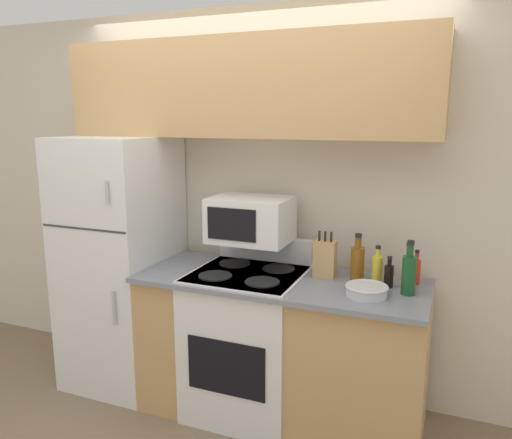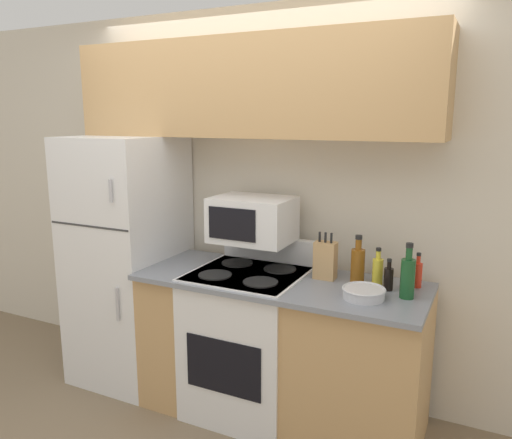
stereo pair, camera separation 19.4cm
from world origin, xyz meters
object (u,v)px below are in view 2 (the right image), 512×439
object	(u,v)px
knife_block	(325,260)
bottle_olive_oil	(408,273)
bottle_soy_sauce	(388,278)
bottle_whiskey	(358,264)
microwave	(253,219)
bottle_cooking_spray	(378,271)
bowl	(364,293)
refrigerator	(128,259)
bottle_wine_green	(408,277)
bottle_hot_sauce	(418,274)
stove	(249,339)

from	to	relation	value
knife_block	bottle_olive_oil	world-z (taller)	knife_block
bottle_soy_sauce	bottle_whiskey	size ratio (longest dim) A/B	0.64
microwave	bottle_cooking_spray	xyz separation A→B (m)	(0.79, 0.01, -0.23)
microwave	knife_block	distance (m)	0.52
knife_block	bowl	size ratio (longest dim) A/B	1.23
microwave	bottle_olive_oil	bearing A→B (deg)	-0.46
bottle_whiskey	refrigerator	bearing A→B (deg)	-176.51
bottle_wine_green	refrigerator	bearing A→B (deg)	178.80
refrigerator	bottle_cooking_spray	size ratio (longest dim) A/B	7.82
knife_block	bottle_hot_sauce	xyz separation A→B (m)	(0.52, 0.08, -0.04)
stove	bottle_olive_oil	world-z (taller)	bottle_olive_oil
refrigerator	bottle_cooking_spray	xyz separation A→B (m)	(1.73, 0.10, 0.13)
bottle_soy_sauce	bottle_hot_sauce	world-z (taller)	bottle_hot_sauce
stove	bottle_wine_green	bearing A→B (deg)	0.09
bowl	bottle_wine_green	world-z (taller)	bottle_wine_green
stove	knife_block	bearing A→B (deg)	15.11
stove	microwave	world-z (taller)	microwave
bottle_cooking_spray	bottle_wine_green	distance (m)	0.23
bottle_whiskey	bottle_hot_sauce	xyz separation A→B (m)	(0.33, 0.06, -0.03)
microwave	bottle_wine_green	distance (m)	1.01
bottle_cooking_spray	bottle_whiskey	xyz separation A→B (m)	(-0.12, 0.00, 0.02)
bottle_soy_sauce	bottle_olive_oil	distance (m)	0.11
knife_block	bottle_hot_sauce	size ratio (longest dim) A/B	1.42
bowl	bottle_whiskey	xyz separation A→B (m)	(-0.10, 0.25, 0.08)
bottle_soy_sauce	bottle_wine_green	xyz separation A→B (m)	(0.11, -0.08, 0.05)
refrigerator	bottle_hot_sauce	bearing A→B (deg)	4.76
bottle_soy_sauce	bottle_hot_sauce	size ratio (longest dim) A/B	0.90
bottle_soy_sauce	bowl	bearing A→B (deg)	-115.35
bottle_hot_sauce	bottle_olive_oil	bearing A→B (deg)	-115.87
stove	bowl	xyz separation A→B (m)	(0.74, -0.11, 0.46)
bottle_cooking_spray	bottle_whiskey	size ratio (longest dim) A/B	0.79
microwave	bottle_whiskey	world-z (taller)	microwave
refrigerator	bottle_whiskey	xyz separation A→B (m)	(1.61, 0.10, 0.15)
refrigerator	bowl	world-z (taller)	refrigerator
refrigerator	bottle_olive_oil	bearing A→B (deg)	2.39
bottle_cooking_spray	microwave	bearing A→B (deg)	-179.31
stove	bottle_cooking_spray	xyz separation A→B (m)	(0.75, 0.14, 0.52)
bottle_cooking_spray	bottle_hot_sauce	distance (m)	0.22
bottle_olive_oil	stove	bearing A→B (deg)	-172.55
refrigerator	knife_block	distance (m)	1.44
stove	bottle_soy_sauce	distance (m)	0.97
stove	bottle_wine_green	size ratio (longest dim) A/B	3.58
refrigerator	bottle_wine_green	world-z (taller)	refrigerator
bottle_wine_green	bottle_olive_oil	world-z (taller)	bottle_wine_green
bottle_olive_oil	bottle_soy_sauce	bearing A→B (deg)	-156.72
stove	bottle_olive_oil	bearing A→B (deg)	7.45
refrigerator	bottle_olive_oil	size ratio (longest dim) A/B	6.62
bottle_hot_sauce	bowl	bearing A→B (deg)	-125.86
stove	bottle_olive_oil	xyz separation A→B (m)	(0.93, 0.12, 0.53)
microwave	bowl	distance (m)	0.86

